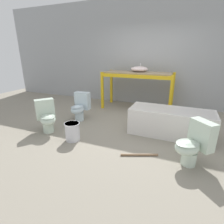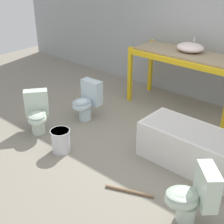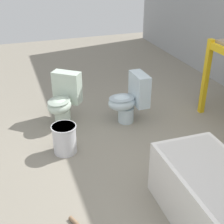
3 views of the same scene
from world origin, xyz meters
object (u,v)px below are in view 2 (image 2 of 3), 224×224
at_px(bathtub_main, 199,148).
at_px(toilet_extra, 87,101).
at_px(sink_basin, 190,47).
at_px(bucket_white, 61,140).
at_px(toilet_near, 193,196).
at_px(toilet_far, 37,113).

bearing_deg(bathtub_main, toilet_extra, -180.00).
height_order(sink_basin, toilet_extra, sink_basin).
bearing_deg(bucket_white, toilet_extra, 113.93).
height_order(sink_basin, toilet_near, sink_basin).
distance_m(bathtub_main, toilet_near, 1.02).
bearing_deg(toilet_extra, toilet_far, -108.78).
bearing_deg(toilet_extra, sink_basin, 54.35).
relative_size(sink_basin, toilet_far, 0.72).
height_order(toilet_near, toilet_far, same).
height_order(sink_basin, toilet_far, sink_basin).
bearing_deg(toilet_extra, toilet_near, -21.23).
xyz_separation_m(sink_basin, toilet_near, (1.49, -2.53, -0.83)).
bearing_deg(toilet_near, toilet_far, -135.02).
bearing_deg(toilet_near, bucket_white, -131.88).
distance_m(toilet_far, bucket_white, 0.76).
bearing_deg(bucket_white, sink_basin, 75.88).
distance_m(sink_basin, bucket_white, 2.82).
relative_size(bathtub_main, toilet_far, 2.40).
xyz_separation_m(sink_basin, bathtub_main, (1.08, -1.60, -0.86)).
relative_size(toilet_extra, bucket_white, 1.94).
bearing_deg(toilet_far, toilet_near, -53.83).
height_order(bathtub_main, toilet_near, toilet_near).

